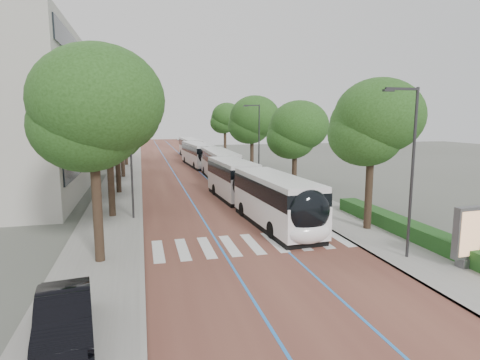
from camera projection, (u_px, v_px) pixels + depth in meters
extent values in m
plane|color=#51544C|center=(254.00, 250.00, 20.58)|extent=(160.00, 160.00, 0.00)
cube|color=brown|center=(180.00, 164.00, 58.94)|extent=(11.00, 140.00, 0.02)
cube|color=gray|center=(127.00, 165.00, 57.15)|extent=(4.00, 140.00, 0.12)
cube|color=gray|center=(229.00, 162.00, 60.72)|extent=(4.00, 140.00, 0.12)
cube|color=gray|center=(140.00, 165.00, 57.60)|extent=(0.20, 140.00, 0.14)
cube|color=gray|center=(217.00, 163.00, 60.27)|extent=(0.20, 140.00, 0.14)
cube|color=silver|center=(158.00, 251.00, 20.40)|extent=(0.55, 3.60, 0.01)
cube|color=silver|center=(183.00, 249.00, 20.69)|extent=(0.55, 3.60, 0.01)
cube|color=silver|center=(207.00, 247.00, 20.99)|extent=(0.55, 3.60, 0.01)
cube|color=silver|center=(230.00, 245.00, 21.29)|extent=(0.55, 3.60, 0.01)
cube|color=silver|center=(253.00, 244.00, 21.59)|extent=(0.55, 3.60, 0.01)
cube|color=silver|center=(275.00, 242.00, 21.88)|extent=(0.55, 3.60, 0.01)
cube|color=silver|center=(296.00, 240.00, 22.18)|extent=(0.55, 3.60, 0.01)
cube|color=silver|center=(317.00, 239.00, 22.48)|extent=(0.55, 3.60, 0.01)
cube|color=silver|center=(337.00, 237.00, 22.77)|extent=(0.55, 3.60, 0.01)
cube|color=blue|center=(169.00, 164.00, 58.56)|extent=(0.12, 126.00, 0.01)
cube|color=blue|center=(190.00, 164.00, 59.32)|extent=(0.12, 126.00, 0.01)
cube|color=#B7B3AA|center=(1.00, 115.00, 41.72)|extent=(18.00, 40.00, 14.00)
cube|color=black|center=(95.00, 152.00, 44.49)|extent=(0.12, 38.00, 1.60)
cube|color=black|center=(93.00, 123.00, 44.00)|extent=(0.12, 38.00, 1.60)
cube|color=black|center=(91.00, 93.00, 43.50)|extent=(0.12, 38.00, 1.60)
cube|color=black|center=(90.00, 65.00, 43.04)|extent=(0.12, 38.00, 1.60)
cube|color=#1E4819|center=(409.00, 229.00, 22.67)|extent=(1.20, 14.00, 0.80)
cylinder|color=#302F32|center=(412.00, 175.00, 18.69)|extent=(0.14, 0.14, 8.00)
cube|color=#302F32|center=(402.00, 89.00, 17.90)|extent=(1.70, 0.12, 0.12)
cube|color=#302F32|center=(389.00, 90.00, 17.74)|extent=(0.50, 0.20, 0.10)
cylinder|color=#302F32|center=(259.00, 143.00, 42.66)|extent=(0.14, 0.14, 8.00)
cube|color=#302F32|center=(252.00, 105.00, 41.87)|extent=(1.70, 0.12, 0.12)
cube|color=#302F32|center=(245.00, 106.00, 41.72)|extent=(0.50, 0.20, 0.10)
cylinder|color=#302F32|center=(131.00, 158.00, 26.17)|extent=(0.14, 0.14, 8.00)
cylinder|color=black|center=(98.00, 212.00, 18.42)|extent=(0.44, 0.44, 4.89)
ellipsoid|color=#1F4114|center=(92.00, 114.00, 17.74)|extent=(5.80, 5.80, 4.93)
cylinder|color=black|center=(111.00, 184.00, 27.08)|extent=(0.44, 0.44, 4.56)
ellipsoid|color=#1F4114|center=(108.00, 123.00, 26.44)|extent=(6.30, 6.30, 5.35)
cylinder|color=black|center=(118.00, 169.00, 35.73)|extent=(0.44, 0.44, 4.38)
ellipsoid|color=#1F4114|center=(116.00, 124.00, 35.11)|extent=(5.30, 5.30, 4.51)
cylinder|color=black|center=(122.00, 155.00, 45.25)|extent=(0.44, 0.44, 5.24)
ellipsoid|color=#1F4114|center=(121.00, 112.00, 44.52)|extent=(5.11, 5.11, 4.34)
cylinder|color=black|center=(126.00, 147.00, 56.77)|extent=(0.44, 0.44, 5.14)
ellipsoid|color=#1F4114|center=(124.00, 114.00, 56.05)|extent=(5.93, 5.93, 5.04)
cylinder|color=black|center=(129.00, 142.00, 71.16)|extent=(0.44, 0.44, 4.99)
ellipsoid|color=#1F4114|center=(128.00, 116.00, 70.46)|extent=(6.42, 6.42, 5.46)
cylinder|color=black|center=(369.00, 194.00, 23.99)|extent=(0.44, 0.44, 4.44)
ellipsoid|color=#1F4114|center=(372.00, 126.00, 23.37)|extent=(5.15, 5.15, 4.38)
cylinder|color=black|center=(294.00, 172.00, 35.54)|extent=(0.44, 0.44, 3.89)
ellipsoid|color=#1F4114|center=(295.00, 132.00, 35.00)|extent=(5.11, 5.11, 4.34)
cylinder|color=black|center=(252.00, 155.00, 48.93)|extent=(0.44, 0.44, 4.43)
ellipsoid|color=#1F4114|center=(252.00, 122.00, 48.31)|extent=(6.01, 6.01, 5.11)
cylinder|color=black|center=(225.00, 146.00, 64.26)|extent=(0.44, 0.44, 4.59)
ellipsoid|color=#1F4114|center=(225.00, 119.00, 63.62)|extent=(4.81, 4.81, 4.09)
cylinder|color=black|center=(249.00, 186.00, 29.65)|extent=(2.35, 1.04, 2.30)
cube|color=white|center=(275.00, 207.00, 24.89)|extent=(3.06, 9.49, 1.82)
cube|color=black|center=(276.00, 189.00, 24.72)|extent=(3.09, 9.31, 0.97)
cube|color=silver|center=(276.00, 179.00, 24.62)|extent=(3.00, 9.30, 0.31)
cube|color=black|center=(275.00, 224.00, 25.06)|extent=(2.99, 9.12, 0.35)
cube|color=white|center=(233.00, 183.00, 33.80)|extent=(2.96, 7.88, 1.82)
cube|color=black|center=(233.00, 170.00, 33.63)|extent=(2.99, 7.72, 0.97)
cube|color=silver|center=(233.00, 162.00, 33.53)|extent=(2.90, 7.72, 0.31)
cube|color=black|center=(233.00, 196.00, 33.97)|extent=(2.89, 7.56, 0.35)
ellipsoid|color=black|center=(309.00, 211.00, 20.51)|extent=(2.41, 1.24, 2.28)
ellipsoid|color=white|center=(309.00, 233.00, 20.64)|extent=(2.41, 1.14, 1.14)
cylinder|color=black|center=(272.00, 230.00, 22.53)|extent=(0.36, 1.02, 1.00)
cylinder|color=black|center=(308.00, 227.00, 23.19)|extent=(0.36, 1.02, 1.00)
cylinder|color=black|center=(215.00, 190.00, 35.16)|extent=(0.36, 1.02, 1.00)
cylinder|color=black|center=(239.00, 188.00, 35.83)|extent=(0.36, 1.02, 1.00)
cylinder|color=black|center=(243.00, 209.00, 27.58)|extent=(0.36, 1.02, 1.00)
cylinder|color=black|center=(273.00, 207.00, 28.25)|extent=(0.36, 1.02, 1.00)
cube|color=white|center=(219.00, 168.00, 44.06)|extent=(2.76, 12.05, 1.82)
cube|color=black|center=(219.00, 158.00, 43.88)|extent=(2.79, 11.81, 0.97)
cube|color=silver|center=(219.00, 152.00, 43.78)|extent=(2.70, 11.81, 0.31)
cube|color=black|center=(219.00, 178.00, 44.23)|extent=(2.70, 11.57, 0.35)
ellipsoid|color=black|center=(230.00, 168.00, 38.31)|extent=(2.37, 1.15, 2.28)
ellipsoid|color=white|center=(230.00, 180.00, 38.43)|extent=(2.37, 1.05, 1.14)
cylinder|color=black|center=(214.00, 180.00, 40.46)|extent=(0.32, 1.01, 1.00)
cylinder|color=black|center=(236.00, 179.00, 40.95)|extent=(0.32, 1.01, 1.00)
cylinder|color=black|center=(205.00, 171.00, 47.59)|extent=(0.32, 1.01, 1.00)
cylinder|color=black|center=(223.00, 170.00, 48.08)|extent=(0.32, 1.01, 1.00)
cube|color=white|center=(198.00, 157.00, 56.46)|extent=(3.21, 12.13, 1.82)
cube|color=black|center=(198.00, 149.00, 56.29)|extent=(3.23, 11.89, 0.97)
cube|color=silver|center=(197.00, 144.00, 56.19)|extent=(3.15, 11.88, 0.31)
cube|color=black|center=(198.00, 165.00, 56.63)|extent=(3.13, 11.65, 0.35)
ellipsoid|color=black|center=(207.00, 155.00, 50.83)|extent=(2.41, 1.24, 2.28)
ellipsoid|color=white|center=(207.00, 164.00, 50.96)|extent=(2.41, 1.14, 1.14)
cylinder|color=black|center=(195.00, 166.00, 52.85)|extent=(0.36, 1.02, 1.00)
cylinder|color=black|center=(211.00, 165.00, 53.52)|extent=(0.36, 1.02, 1.00)
cylinder|color=black|center=(185.00, 160.00, 59.83)|extent=(0.36, 1.02, 1.00)
cylinder|color=black|center=(200.00, 159.00, 60.50)|extent=(0.36, 1.02, 1.00)
cube|color=white|center=(190.00, 150.00, 69.34)|extent=(2.73, 12.05, 1.82)
cube|color=black|center=(190.00, 143.00, 69.17)|extent=(2.76, 11.81, 0.97)
cube|color=silver|center=(190.00, 139.00, 69.07)|extent=(2.67, 11.80, 0.31)
cube|color=black|center=(190.00, 156.00, 69.51)|extent=(2.67, 11.56, 0.35)
ellipsoid|color=black|center=(195.00, 148.00, 63.64)|extent=(2.37, 1.14, 2.28)
ellipsoid|color=white|center=(196.00, 155.00, 63.77)|extent=(2.37, 1.04, 1.14)
cylinder|color=black|center=(187.00, 156.00, 65.73)|extent=(0.32, 1.01, 1.00)
cylinder|color=black|center=(200.00, 156.00, 66.31)|extent=(0.32, 1.01, 1.00)
cylinder|color=black|center=(181.00, 152.00, 72.80)|extent=(0.32, 1.01, 1.00)
cylinder|color=black|center=(194.00, 152.00, 73.37)|extent=(0.32, 1.01, 1.00)
cube|color=#59595B|center=(465.00, 262.00, 17.97)|extent=(0.64, 0.54, 0.41)
cube|color=#59595B|center=(467.00, 233.00, 17.76)|extent=(1.34, 0.43, 2.34)
cube|color=tan|center=(471.00, 234.00, 17.58)|extent=(1.12, 0.08, 2.03)
imported|color=black|center=(64.00, 316.00, 12.00)|extent=(2.17, 4.64, 1.47)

